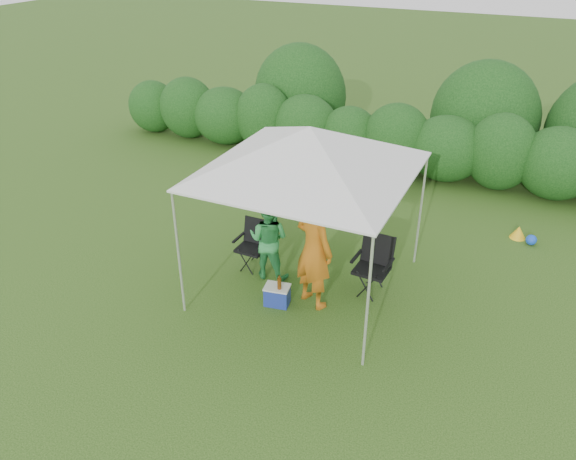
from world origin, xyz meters
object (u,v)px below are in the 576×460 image
at_px(man, 314,249).
at_px(cooler, 277,295).
at_px(chair_right, 374,261).
at_px(chair_left, 254,241).
at_px(woman, 269,239).
at_px(canopy, 310,150).

height_order(man, cooler, man).
bearing_deg(chair_right, cooler, -137.27).
relative_size(chair_left, woman, 0.60).
height_order(canopy, cooler, canopy).
distance_m(canopy, chair_left, 2.26).
relative_size(man, woman, 1.37).
distance_m(chair_right, woman, 1.82).
xyz_separation_m(canopy, man, (0.28, -0.42, -1.46)).
xyz_separation_m(man, cooler, (-0.50, -0.29, -0.83)).
bearing_deg(canopy, chair_left, 171.32).
height_order(man, woman, man).
height_order(chair_left, cooler, chair_left).
relative_size(canopy, chair_left, 3.50).
height_order(chair_right, woman, woman).
height_order(canopy, woman, canopy).
bearing_deg(man, canopy, -32.32).
height_order(canopy, man, canopy).
relative_size(canopy, woman, 2.11).
bearing_deg(cooler, woman, 115.28).
xyz_separation_m(chair_left, man, (1.40, -0.59, 0.50)).
xyz_separation_m(canopy, woman, (-0.72, -0.01, -1.73)).
distance_m(chair_left, woman, 0.50).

